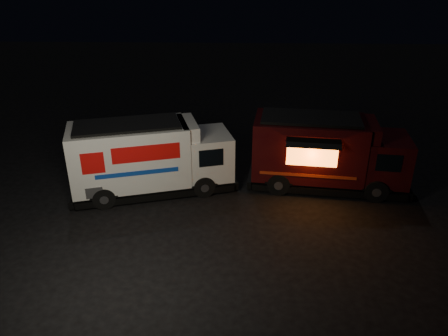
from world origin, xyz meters
TOP-DOWN VIEW (x-y plane):
  - ground at (0.00, 0.00)m, footprint 80.00×80.00m
  - white_truck at (-2.34, 3.10)m, footprint 7.26×4.15m
  - red_truck at (5.08, 3.79)m, footprint 6.99×3.25m

SIDE VIEW (x-z plane):
  - ground at x=0.00m, z-range 0.00..0.00m
  - white_truck at x=-2.34m, z-range 0.00..3.12m
  - red_truck at x=5.08m, z-range 0.00..3.14m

